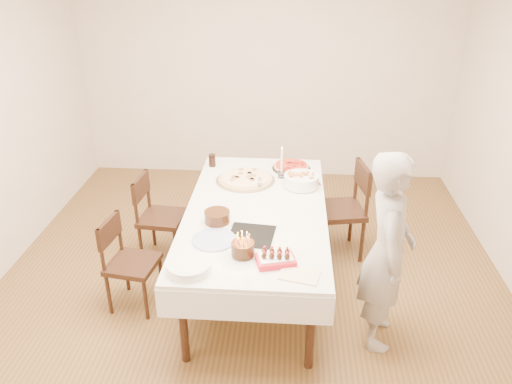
# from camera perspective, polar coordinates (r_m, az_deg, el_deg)

# --- Properties ---
(floor) EXTENTS (5.00, 5.00, 0.00)m
(floor) POSITION_cam_1_polar(r_m,az_deg,el_deg) (4.41, -0.66, -11.22)
(floor) COLOR brown
(floor) RESTS_ON ground
(wall_back) EXTENTS (4.50, 0.04, 2.70)m
(wall_back) POSITION_cam_1_polar(r_m,az_deg,el_deg) (6.13, 1.22, 13.85)
(wall_back) COLOR beige
(wall_back) RESTS_ON floor
(dining_table) EXTENTS (1.85, 2.41, 0.75)m
(dining_table) POSITION_cam_1_polar(r_m,az_deg,el_deg) (4.28, 0.00, -6.35)
(dining_table) COLOR silver
(dining_table) RESTS_ON floor
(chair_right_savory) EXTENTS (0.55, 0.55, 0.92)m
(chair_right_savory) POSITION_cam_1_polar(r_m,az_deg,el_deg) (4.74, 9.52, -2.08)
(chair_right_savory) COLOR #321A10
(chair_right_savory) RESTS_ON floor
(chair_left_savory) EXTENTS (0.46, 0.46, 0.83)m
(chair_left_savory) POSITION_cam_1_polar(r_m,az_deg,el_deg) (4.71, -10.68, -2.92)
(chair_left_savory) COLOR #321A10
(chair_left_savory) RESTS_ON floor
(chair_left_dessert) EXTENTS (0.46, 0.46, 0.79)m
(chair_left_dessert) POSITION_cam_1_polar(r_m,az_deg,el_deg) (4.16, -13.89, -8.00)
(chair_left_dessert) COLOR #321A10
(chair_left_dessert) RESTS_ON floor
(person) EXTENTS (0.42, 0.59, 1.52)m
(person) POSITION_cam_1_polar(r_m,az_deg,el_deg) (3.64, 14.75, -6.68)
(person) COLOR #9E9995
(person) RESTS_ON floor
(pizza_white) EXTENTS (0.71, 0.71, 0.04)m
(pizza_white) POSITION_cam_1_polar(r_m,az_deg,el_deg) (4.55, -1.21, 1.49)
(pizza_white) COLOR beige
(pizza_white) RESTS_ON dining_table
(pizza_pepperoni) EXTENTS (0.48, 0.48, 0.04)m
(pizza_pepperoni) POSITION_cam_1_polar(r_m,az_deg,el_deg) (4.82, 4.04, 2.92)
(pizza_pepperoni) COLOR red
(pizza_pepperoni) RESTS_ON dining_table
(red_placemat) EXTENTS (0.33, 0.33, 0.01)m
(red_placemat) POSITION_cam_1_polar(r_m,az_deg,el_deg) (4.59, 5.39, 1.29)
(red_placemat) COLOR #B21E1E
(red_placemat) RESTS_ON dining_table
(pasta_bowl) EXTENTS (0.37, 0.37, 0.10)m
(pasta_bowl) POSITION_cam_1_polar(r_m,az_deg,el_deg) (4.46, 5.20, 1.32)
(pasta_bowl) COLOR white
(pasta_bowl) RESTS_ON dining_table
(taper_candle) EXTENTS (0.09, 0.09, 0.31)m
(taper_candle) POSITION_cam_1_polar(r_m,az_deg,el_deg) (4.58, 2.96, 3.45)
(taper_candle) COLOR white
(taper_candle) RESTS_ON dining_table
(shaker_pair) EXTENTS (0.11, 0.11, 0.10)m
(shaker_pair) POSITION_cam_1_polar(r_m,az_deg,el_deg) (4.38, 0.42, 0.80)
(shaker_pair) COLOR white
(shaker_pair) RESTS_ON dining_table
(cola_glass) EXTENTS (0.08, 0.08, 0.12)m
(cola_glass) POSITION_cam_1_polar(r_m,az_deg,el_deg) (4.87, -5.03, 3.62)
(cola_glass) COLOR black
(cola_glass) RESTS_ON dining_table
(layer_cake) EXTENTS (0.28, 0.28, 0.10)m
(layer_cake) POSITION_cam_1_polar(r_m,az_deg,el_deg) (3.87, -4.46, -2.91)
(layer_cake) COLOR #361D0D
(layer_cake) RESTS_ON dining_table
(cake_board) EXTENTS (0.37, 0.37, 0.01)m
(cake_board) POSITION_cam_1_polar(r_m,az_deg,el_deg) (3.73, -0.55, -5.01)
(cake_board) COLOR black
(cake_board) RESTS_ON dining_table
(birthday_cake) EXTENTS (0.18, 0.18, 0.16)m
(birthday_cake) POSITION_cam_1_polar(r_m,az_deg,el_deg) (3.46, -1.51, -6.01)
(birthday_cake) COLOR #3C2310
(birthday_cake) RESTS_ON dining_table
(strawberry_box) EXTENTS (0.29, 0.23, 0.07)m
(strawberry_box) POSITION_cam_1_polar(r_m,az_deg,el_deg) (3.42, 2.25, -7.65)
(strawberry_box) COLOR red
(strawberry_box) RESTS_ON dining_table
(box_lid) EXTENTS (0.29, 0.23, 0.02)m
(box_lid) POSITION_cam_1_polar(r_m,az_deg,el_deg) (3.33, 4.97, -9.47)
(box_lid) COLOR beige
(box_lid) RESTS_ON dining_table
(plate_stack) EXTENTS (0.35, 0.35, 0.06)m
(plate_stack) POSITION_cam_1_polar(r_m,az_deg,el_deg) (3.37, -7.66, -8.42)
(plate_stack) COLOR white
(plate_stack) RESTS_ON dining_table
(china_plate) EXTENTS (0.41, 0.41, 0.01)m
(china_plate) POSITION_cam_1_polar(r_m,az_deg,el_deg) (3.68, -4.84, -5.44)
(china_plate) COLOR white
(china_plate) RESTS_ON dining_table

